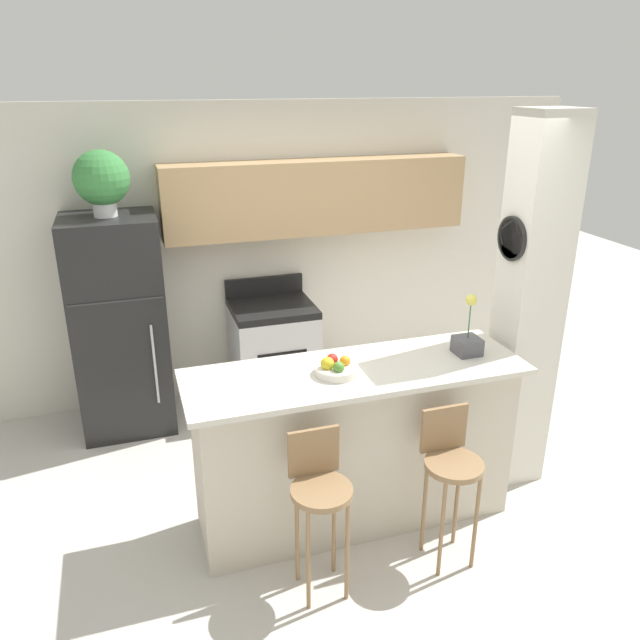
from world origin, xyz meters
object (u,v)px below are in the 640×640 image
bar_stool_right (450,465)px  orchid_vase (467,340)px  refrigerator (120,326)px  potted_plant_on_fridge (101,180)px  stove_range (273,353)px  fruit_bowl (336,368)px  bar_stool_left (320,492)px

bar_stool_right → orchid_vase: orchid_vase is taller
bar_stool_right → orchid_vase: 0.81m
orchid_vase → refrigerator: bearing=141.3°
bar_stool_right → potted_plant_on_fridge: bearing=128.5°
stove_range → orchid_vase: size_ratio=2.69×
bar_stool_right → orchid_vase: bearing=55.0°
fruit_bowl → potted_plant_on_fridge: bearing=125.4°
bar_stool_left → bar_stool_right: bearing=0.0°
orchid_vase → fruit_bowl: bearing=-178.4°
refrigerator → stove_range: 1.31m
bar_stool_left → orchid_vase: 1.36m
potted_plant_on_fridge → refrigerator: bearing=-61.4°
refrigerator → bar_stool_right: bearing=-51.4°
fruit_bowl → bar_stool_right: bearing=-42.2°
stove_range → fruit_bowl: size_ratio=4.14×
refrigerator → stove_range: bearing=1.0°
bar_stool_right → fruit_bowl: 0.86m
refrigerator → stove_range: (1.25, 0.02, -0.42)m
bar_stool_right → fruit_bowl: fruit_bowl is taller
refrigerator → bar_stool_left: refrigerator is taller
bar_stool_right → potted_plant_on_fridge: size_ratio=1.99×
refrigerator → potted_plant_on_fridge: 1.15m
refrigerator → fruit_bowl: 2.12m
orchid_vase → bar_stool_left: bearing=-156.1°
stove_range → bar_stool_right: bearing=-77.2°
refrigerator → bar_stool_left: bearing=-66.4°
refrigerator → fruit_bowl: bearing=-54.6°
refrigerator → potted_plant_on_fridge: potted_plant_on_fridge is taller
bar_stool_left → potted_plant_on_fridge: (-0.96, 2.20, 1.39)m
bar_stool_left → fruit_bowl: bearing=62.0°
refrigerator → orchid_vase: size_ratio=4.41×
stove_range → bar_stool_left: stove_range is taller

